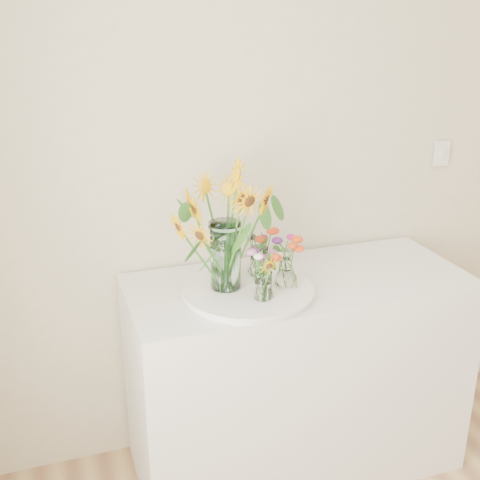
{
  "coord_description": "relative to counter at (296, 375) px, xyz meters",
  "views": [
    {
      "loc": [
        -1.45,
        -0.11,
        1.91
      ],
      "look_at": [
        -0.77,
        1.88,
        1.12
      ],
      "focal_mm": 45.0,
      "sensor_mm": 36.0,
      "label": 1
    }
  ],
  "objects": [
    {
      "name": "small_vase_a",
      "position": [
        -0.22,
        -0.17,
        0.53
      ],
      "size": [
        0.08,
        0.08,
        0.11
      ],
      "primitive_type": "cylinder",
      "rotation": [
        0.0,
        0.0,
        0.28
      ],
      "color": "white",
      "rests_on": "tray"
    },
    {
      "name": "wildflower_posy_c",
      "position": [
        -0.16,
        0.04,
        0.58
      ],
      "size": [
        0.19,
        0.19,
        0.21
      ],
      "primitive_type": null,
      "color": "#EC4514",
      "rests_on": "tray"
    },
    {
      "name": "wildflower_posy_b",
      "position": [
        -0.1,
        -0.08,
        0.58
      ],
      "size": [
        0.2,
        0.2,
        0.21
      ],
      "primitive_type": null,
      "color": "#EC4514",
      "rests_on": "tray"
    },
    {
      "name": "wildflower_posy_a",
      "position": [
        -0.22,
        -0.17,
        0.58
      ],
      "size": [
        0.18,
        0.18,
        0.2
      ],
      "primitive_type": null,
      "color": "#EC4514",
      "rests_on": "tray"
    },
    {
      "name": "counter",
      "position": [
        0.0,
        0.0,
        0.0
      ],
      "size": [
        1.4,
        0.6,
        0.9
      ],
      "primitive_type": "cube",
      "color": "white",
      "rests_on": "ground_plane"
    },
    {
      "name": "tray",
      "position": [
        -0.25,
        -0.06,
        0.46
      ],
      "size": [
        0.48,
        0.48,
        0.02
      ],
      "primitive_type": "cylinder",
      "color": "white",
      "rests_on": "counter"
    },
    {
      "name": "small_vase_c",
      "position": [
        -0.16,
        0.04,
        0.54
      ],
      "size": [
        0.07,
        0.07,
        0.12
      ],
      "primitive_type": "cylinder",
      "rotation": [
        0.0,
        0.0,
        0.06
      ],
      "color": "white",
      "rests_on": "tray"
    },
    {
      "name": "mason_jar",
      "position": [
        -0.32,
        -0.03,
        0.61
      ],
      "size": [
        0.12,
        0.12,
        0.27
      ],
      "primitive_type": "cylinder",
      "rotation": [
        0.0,
        0.0,
        0.0
      ],
      "color": "#B7EDDF",
      "rests_on": "tray"
    },
    {
      "name": "small_vase_b",
      "position": [
        -0.1,
        -0.08,
        0.53
      ],
      "size": [
        0.1,
        0.1,
        0.12
      ],
      "primitive_type": null,
      "rotation": [
        0.0,
        0.0,
        0.21
      ],
      "color": "white",
      "rests_on": "tray"
    },
    {
      "name": "sunflower_bouquet",
      "position": [
        -0.32,
        -0.03,
        0.72
      ],
      "size": [
        0.69,
        0.69,
        0.49
      ],
      "primitive_type": null,
      "rotation": [
        0.0,
        0.0,
        0.0
      ],
      "color": "#FFB905",
      "rests_on": "tray"
    }
  ]
}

